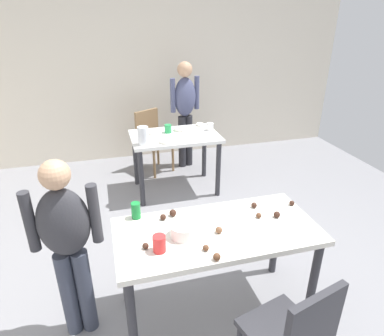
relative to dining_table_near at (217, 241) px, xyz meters
name	(u,v)px	position (x,y,z in m)	size (l,w,h in m)	color
ground_plane	(205,297)	(-0.04, 0.14, -0.65)	(6.40, 6.40, 0.00)	gray
wall_back	(142,72)	(-0.04, 3.34, 0.65)	(6.40, 0.10, 2.60)	beige
dining_table_near	(217,241)	(0.00, 0.00, 0.00)	(1.40, 0.66, 0.75)	silver
dining_table_far	(175,144)	(0.15, 1.99, -0.02)	(1.06, 0.70, 0.75)	white
chair_near_table	(294,334)	(0.21, -0.71, -0.15)	(0.49, 0.49, 0.87)	#2D2D33
chair_far_table	(152,137)	(-0.03, 2.69, -0.15)	(0.54, 0.54, 0.87)	olive
person_girl_near	(67,239)	(-0.98, 0.10, 0.14)	(0.45, 0.21, 1.34)	#383D4C
person_adult_far	(185,106)	(0.47, 2.71, 0.26)	(0.45, 0.27, 1.52)	#28282D
mixing_bowl	(183,231)	(-0.24, -0.01, 0.14)	(0.17, 0.17, 0.09)	white
soda_can	(136,210)	(-0.52, 0.29, 0.16)	(0.07, 0.07, 0.12)	#198438
fork_near	(136,229)	(-0.54, 0.15, 0.10)	(0.17, 0.02, 0.01)	silver
cup_near_0	(159,244)	(-0.42, -0.12, 0.16)	(0.08, 0.08, 0.11)	red
cake_ball_0	(146,246)	(-0.50, -0.08, 0.12)	(0.04, 0.04, 0.04)	#3D2319
cake_ball_1	(219,230)	(0.00, -0.04, 0.12)	(0.05, 0.05, 0.05)	brown
cake_ball_2	(292,203)	(0.66, 0.15, 0.12)	(0.04, 0.04, 0.04)	#3D2319
cake_ball_3	(206,248)	(-0.14, -0.20, 0.12)	(0.04, 0.04, 0.04)	brown
cake_ball_4	(163,217)	(-0.34, 0.21, 0.12)	(0.04, 0.04, 0.04)	#3D2319
cake_ball_5	(277,215)	(0.47, 0.02, 0.12)	(0.05, 0.05, 0.05)	#3D2319
cake_ball_6	(259,215)	(0.34, 0.05, 0.12)	(0.04, 0.04, 0.04)	brown
cake_ball_7	(254,205)	(0.36, 0.19, 0.12)	(0.04, 0.04, 0.04)	#3D2319
cake_ball_8	(217,257)	(-0.11, -0.30, 0.12)	(0.05, 0.05, 0.05)	brown
cake_ball_9	(173,213)	(-0.26, 0.24, 0.13)	(0.05, 0.05, 0.05)	#3D2319
pitcher_far	(143,136)	(-0.26, 1.76, 0.21)	(0.12, 0.12, 0.21)	white
cup_far_0	(168,129)	(0.09, 2.10, 0.15)	(0.09, 0.09, 0.10)	green
cup_far_1	(210,127)	(0.62, 2.05, 0.15)	(0.09, 0.09, 0.09)	white
donut_far_0	(200,124)	(0.56, 2.28, 0.12)	(0.11, 0.11, 0.03)	white
donut_far_1	(179,129)	(0.24, 2.14, 0.12)	(0.13, 0.13, 0.04)	white
donut_far_2	(149,133)	(-0.14, 2.12, 0.12)	(0.11, 0.11, 0.03)	white
donut_far_3	(165,141)	(-0.02, 1.75, 0.12)	(0.13, 0.13, 0.04)	white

